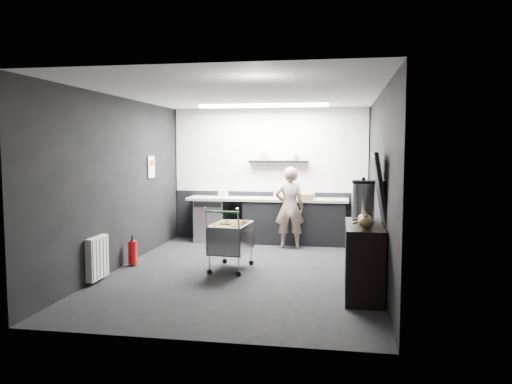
# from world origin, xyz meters

# --- Properties ---
(floor) EXTENTS (5.50, 5.50, 0.00)m
(floor) POSITION_xyz_m (0.00, 0.00, 0.00)
(floor) COLOR black
(floor) RESTS_ON ground
(ceiling) EXTENTS (5.50, 5.50, 0.00)m
(ceiling) POSITION_xyz_m (0.00, 0.00, 2.70)
(ceiling) COLOR white
(ceiling) RESTS_ON wall_back
(wall_back) EXTENTS (5.50, 0.00, 5.50)m
(wall_back) POSITION_xyz_m (0.00, 2.75, 1.35)
(wall_back) COLOR black
(wall_back) RESTS_ON floor
(wall_front) EXTENTS (5.50, 0.00, 5.50)m
(wall_front) POSITION_xyz_m (0.00, -2.75, 1.35)
(wall_front) COLOR black
(wall_front) RESTS_ON floor
(wall_left) EXTENTS (0.00, 5.50, 5.50)m
(wall_left) POSITION_xyz_m (-2.00, 0.00, 1.35)
(wall_left) COLOR black
(wall_left) RESTS_ON floor
(wall_right) EXTENTS (0.00, 5.50, 5.50)m
(wall_right) POSITION_xyz_m (2.00, 0.00, 1.35)
(wall_right) COLOR black
(wall_right) RESTS_ON floor
(kitchen_wall_panel) EXTENTS (3.95, 0.02, 1.70)m
(kitchen_wall_panel) POSITION_xyz_m (0.00, 2.73, 1.85)
(kitchen_wall_panel) COLOR silver
(kitchen_wall_panel) RESTS_ON wall_back
(dado_panel) EXTENTS (3.95, 0.02, 1.00)m
(dado_panel) POSITION_xyz_m (0.00, 2.73, 0.50)
(dado_panel) COLOR black
(dado_panel) RESTS_ON wall_back
(floating_shelf) EXTENTS (1.20, 0.22, 0.04)m
(floating_shelf) POSITION_xyz_m (0.20, 2.62, 1.62)
(floating_shelf) COLOR black
(floating_shelf) RESTS_ON wall_back
(wall_clock) EXTENTS (0.20, 0.03, 0.20)m
(wall_clock) POSITION_xyz_m (1.40, 2.72, 2.15)
(wall_clock) COLOR silver
(wall_clock) RESTS_ON wall_back
(poster) EXTENTS (0.02, 0.30, 0.40)m
(poster) POSITION_xyz_m (-1.98, 1.30, 1.55)
(poster) COLOR white
(poster) RESTS_ON wall_left
(poster_red_band) EXTENTS (0.02, 0.22, 0.10)m
(poster_red_band) POSITION_xyz_m (-1.98, 1.30, 1.62)
(poster_red_band) COLOR red
(poster_red_band) RESTS_ON poster
(radiator) EXTENTS (0.10, 0.50, 0.60)m
(radiator) POSITION_xyz_m (-1.94, -0.90, 0.35)
(radiator) COLOR silver
(radiator) RESTS_ON wall_left
(ceiling_strip) EXTENTS (2.40, 0.20, 0.04)m
(ceiling_strip) POSITION_xyz_m (0.00, 1.85, 2.67)
(ceiling_strip) COLOR white
(ceiling_strip) RESTS_ON ceiling
(prep_counter) EXTENTS (3.20, 0.61, 0.90)m
(prep_counter) POSITION_xyz_m (0.14, 2.42, 0.46)
(prep_counter) COLOR black
(prep_counter) RESTS_ON floor
(person) EXTENTS (0.61, 0.45, 1.55)m
(person) POSITION_xyz_m (0.50, 1.97, 0.77)
(person) COLOR #C5B19C
(person) RESTS_ON floor
(shopping_cart) EXTENTS (0.60, 0.93, 0.98)m
(shopping_cart) POSITION_xyz_m (-0.23, 0.13, 0.47)
(shopping_cart) COLOR silver
(shopping_cart) RESTS_ON floor
(sideboard) EXTENTS (0.53, 1.24, 1.85)m
(sideboard) POSITION_xyz_m (1.76, -0.87, 0.59)
(sideboard) COLOR black
(sideboard) RESTS_ON floor
(fire_extinguisher) EXTENTS (0.14, 0.14, 0.47)m
(fire_extinguisher) POSITION_xyz_m (-1.85, 0.11, 0.23)
(fire_extinguisher) COLOR red
(fire_extinguisher) RESTS_ON floor
(cardboard_box) EXTENTS (0.62, 0.50, 0.11)m
(cardboard_box) POSITION_xyz_m (0.64, 2.37, 0.96)
(cardboard_box) COLOR #A27756
(cardboard_box) RESTS_ON prep_counter
(pink_tub) EXTENTS (0.19, 0.19, 0.19)m
(pink_tub) POSITION_xyz_m (0.23, 2.42, 1.00)
(pink_tub) COLOR silver
(pink_tub) RESTS_ON prep_counter
(white_container) EXTENTS (0.18, 0.15, 0.14)m
(white_container) POSITION_xyz_m (-0.89, 2.37, 0.97)
(white_container) COLOR silver
(white_container) RESTS_ON prep_counter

